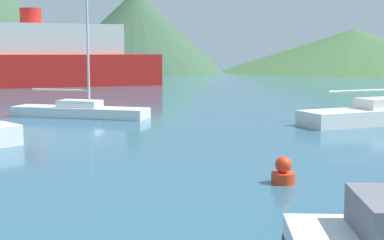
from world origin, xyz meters
name	(u,v)px	position (x,y,z in m)	size (l,w,h in m)	color
sailboat_middle	(80,110)	(-2.21, 25.68, 0.39)	(7.18, 5.09, 8.37)	white
ferry_distant	(32,59)	(-5.21, 53.55, 2.69)	(25.34, 9.95, 7.69)	red
buoy_marker	(283,172)	(2.13, 9.73, 0.30)	(0.63, 0.63, 0.72)	red
hill_east	(137,31)	(10.31, 83.26, 6.60)	(28.24, 28.24, 13.19)	#38563D
hill_far_east	(353,50)	(45.59, 76.76, 3.53)	(44.26, 44.26, 7.06)	#3D6038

